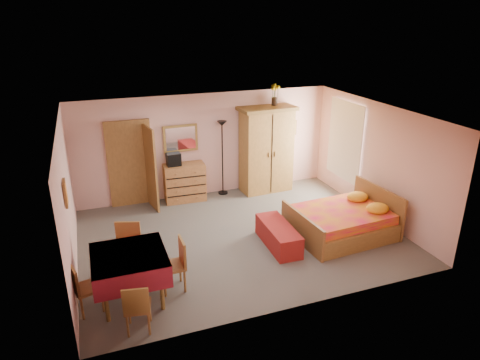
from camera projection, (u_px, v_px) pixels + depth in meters
name	position (u px, v px, depth m)	size (l,w,h in m)	color
floor	(240.00, 236.00, 9.03)	(6.50, 6.50, 0.00)	slate
ceiling	(240.00, 115.00, 8.08)	(6.50, 6.50, 0.00)	brown
wall_back	(206.00, 145.00, 10.74)	(6.50, 0.10, 2.60)	beige
wall_front	(298.00, 236.00, 6.37)	(6.50, 0.10, 2.60)	beige
wall_left	(67.00, 202.00, 7.51)	(0.10, 5.00, 2.60)	beige
wall_right	(376.00, 161.00, 9.60)	(0.10, 5.00, 2.60)	beige
doorway	(130.00, 164.00, 10.21)	(1.06, 0.12, 2.15)	#9E6B35
window	(345.00, 141.00, 10.58)	(0.08, 1.40, 1.95)	white
picture_left	(65.00, 193.00, 6.85)	(0.04, 0.32, 0.42)	orange
picture_back	(291.00, 128.00, 11.38)	(0.30, 0.04, 0.40)	#D8BF59
chest_of_drawers	(185.00, 182.00, 10.61)	(1.00, 0.50, 0.94)	#B16F3B
wall_mirror	(181.00, 138.00, 10.40)	(0.85, 0.04, 0.67)	white
stereo	(174.00, 159.00, 10.32)	(0.33, 0.24, 0.31)	black
floor_lamp	(222.00, 158.00, 10.84)	(0.25, 0.25, 1.92)	black
wardrobe	(266.00, 150.00, 11.01)	(1.42, 0.73, 2.23)	#A57538
sunflower_vase	(275.00, 95.00, 10.67)	(0.22, 0.22, 0.54)	yellow
bed	(341.00, 215.00, 8.93)	(2.01, 1.58, 0.93)	#D81544
bench	(278.00, 235.00, 8.59)	(0.49, 1.33, 0.44)	maroon
dining_table	(131.00, 277.00, 6.89)	(1.16, 1.16, 0.85)	maroon
chair_south	(138.00, 306.00, 6.23)	(0.37, 0.37, 0.82)	#966332
chair_north	(127.00, 252.00, 7.50)	(0.44, 0.44, 0.97)	#A97A39
chair_west	(87.00, 287.00, 6.62)	(0.39, 0.39, 0.86)	#A36A37
chair_east	(172.00, 265.00, 7.15)	(0.41, 0.41, 0.91)	olive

